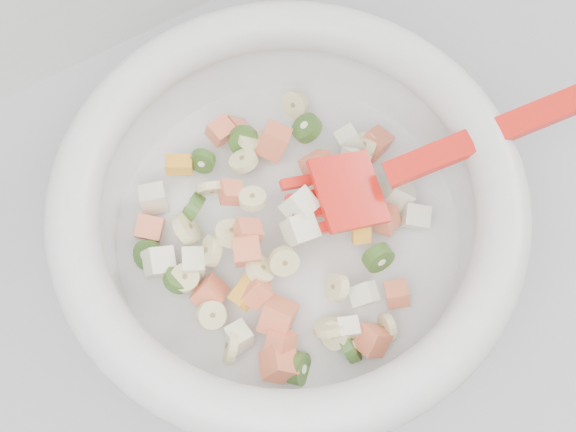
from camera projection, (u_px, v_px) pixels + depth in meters
counter at (308, 356)px, 1.04m from camera, size 2.00×0.60×0.90m
mixing_bowl at (288, 211)px, 0.57m from camera, size 0.46×0.37×0.13m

